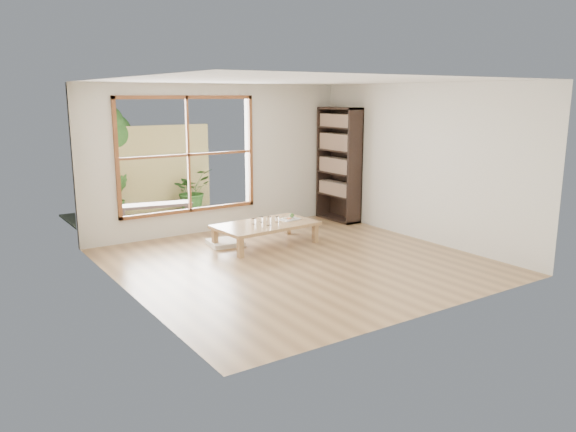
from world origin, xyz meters
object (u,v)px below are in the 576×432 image
Objects in this scene: food_tray at (290,218)px; bookshelf at (339,164)px; garden_bench at (156,207)px; low_table at (266,226)px.

bookshelf is at bearing 18.62° from food_tray.
bookshelf is 2.00m from food_tray.
bookshelf is 1.62× the size of garden_bench.
bookshelf reaches higher than low_table.
garden_bench is (-3.20, 1.41, -0.71)m from bookshelf.
low_table is at bearing 176.01° from food_tray.
bookshelf is at bearing -12.97° from garden_bench.
food_tray is at bearing -45.03° from garden_bench.
garden_bench is at bearing 156.23° from bookshelf.
bookshelf is 6.57× the size of food_tray.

